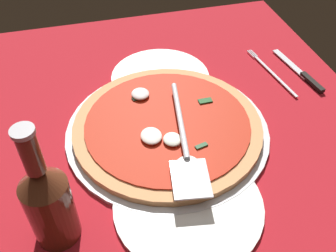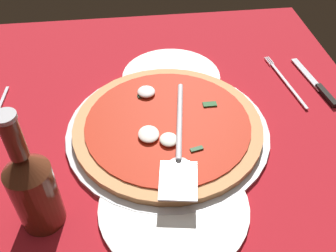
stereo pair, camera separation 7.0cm
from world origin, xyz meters
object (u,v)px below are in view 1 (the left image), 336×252
object	(u,v)px
pizza	(168,127)
pizza_server	(184,141)
dinner_plate_left	(160,77)
beer_bottle	(48,202)
dinner_plate_right	(188,205)
place_setting_far	(287,74)

from	to	relation	value
pizza	pizza_server	xyz separation A→B (cm)	(6.11, 1.18, 2.20)
dinner_plate_left	beer_bottle	distance (cm)	41.20
dinner_plate_right	beer_bottle	xyz separation A→B (cm)	(-0.37, -19.62, 7.44)
dinner_plate_left	pizza_server	bearing A→B (deg)	-4.02
dinner_plate_left	beer_bottle	xyz separation A→B (cm)	(33.04, -23.47, 7.44)
pizza_server	dinner_plate_right	bearing A→B (deg)	-3.09
pizza	pizza_server	bearing A→B (deg)	10.96
dinner_plate_left	place_setting_far	world-z (taller)	place_setting_far
dinner_plate_right	pizza	bearing A→B (deg)	176.36
dinner_plate_right	place_setting_far	distance (cm)	41.62
dinner_plate_right	beer_bottle	world-z (taller)	beer_bottle
pizza_server	place_setting_far	xyz separation A→B (cm)	(-17.23, 29.03, -3.70)
dinner_plate_right	place_setting_far	xyz separation A→B (cm)	(-27.49, 31.25, -0.15)
dinner_plate_left	place_setting_far	xyz separation A→B (cm)	(5.92, 27.40, -0.15)
pizza_server	beer_bottle	bearing A→B (deg)	-56.50
pizza	beer_bottle	xyz separation A→B (cm)	(16.00, -20.66, 6.09)
dinner_plate_right	pizza_server	bearing A→B (deg)	167.77
pizza	pizza_server	distance (cm)	6.60
dinner_plate_left	pizza	bearing A→B (deg)	-9.36
pizza_server	place_setting_far	world-z (taller)	pizza_server
pizza	place_setting_far	size ratio (longest dim) A/B	1.76
pizza_server	beer_bottle	size ratio (longest dim) A/B	1.28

